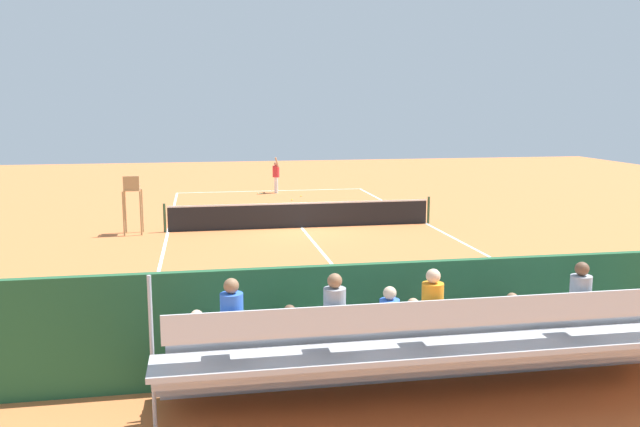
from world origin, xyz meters
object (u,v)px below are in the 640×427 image
tennis_racket (261,193)px  tennis_ball_near (301,196)px  tennis_ball_far (292,200)px  tennis_player (276,174)px  tennis_net (301,215)px  courtside_bench (532,319)px  equipment_bag (433,347)px  umpire_chair (132,198)px  bleacher_stand (443,346)px

tennis_racket → tennis_ball_near: (-1.92, 1.54, 0.02)m
tennis_racket → tennis_ball_far: bearing=115.0°
tennis_player → tennis_ball_near: 2.22m
tennis_net → courtside_bench: bearing=100.6°
tennis_ball_far → tennis_player: bearing=-81.3°
tennis_ball_far → tennis_net: bearing=85.0°
tennis_net → tennis_player: 10.12m
tennis_racket → tennis_ball_near: size_ratio=8.07×
tennis_net → equipment_bag: tennis_net is taller
tennis_net → tennis_ball_near: tennis_net is taller
umpire_chair → equipment_bag: 14.83m
courtside_bench → equipment_bag: 2.09m
tennis_racket → tennis_ball_far: (-1.28, 2.76, 0.02)m
bleacher_stand → equipment_bag: (-0.56, -1.97, -0.79)m
tennis_ball_near → tennis_net: bearing=81.4°
bleacher_stand → tennis_racket: bearing=-88.8°
tennis_player → tennis_net: bearing=88.9°
umpire_chair → tennis_racket: (-5.55, -10.16, -1.30)m
tennis_net → tennis_ball_near: size_ratio=156.06×
tennis_player → tennis_ball_near: bearing=122.8°
tennis_net → tennis_player: size_ratio=5.35×
tennis_racket → tennis_net: bearing=93.7°
tennis_net → bleacher_stand: size_ratio=1.14×
courtside_bench → tennis_racket: courtside_bench is taller
courtside_bench → tennis_ball_far: courtside_bench is taller
tennis_ball_far → courtside_bench: bearing=95.2°
tennis_player → tennis_ball_far: 3.08m
bleacher_stand → equipment_bag: bleacher_stand is taller
tennis_player → tennis_ball_near: size_ratio=29.18×
umpire_chair → tennis_net: bearing=-178.2°
bleacher_stand → tennis_player: bleacher_stand is taller
tennis_player → courtside_bench: bearing=95.6°
courtside_bench → tennis_racket: (3.14, -23.24, -0.54)m
umpire_chair → tennis_player: bearing=-121.9°
tennis_ball_near → tennis_player: bearing=-57.2°
bleacher_stand → courtside_bench: bleacher_stand is taller
tennis_net → equipment_bag: bearing=91.9°
courtside_bench → tennis_ball_far: 20.58m
tennis_racket → courtside_bench: bearing=97.7°
tennis_ball_near → equipment_bag: bearing=87.8°
equipment_bag → tennis_player: 23.52m
equipment_bag → tennis_player: (0.24, -23.50, 0.84)m
tennis_ball_far → tennis_ball_near: bearing=-117.7°
tennis_player → umpire_chair: bearing=58.1°
tennis_player → bleacher_stand: bearing=89.3°
tennis_ball_near → courtside_bench: bearing=93.2°
bleacher_stand → tennis_ball_far: size_ratio=137.27×
equipment_bag → tennis_player: tennis_player is taller
tennis_ball_far → umpire_chair: bearing=47.3°
courtside_bench → tennis_ball_near: bearing=-86.8°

